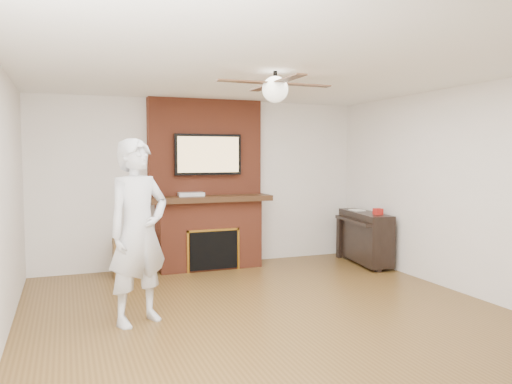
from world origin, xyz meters
name	(u,v)px	position (x,y,z in m)	size (l,w,h in m)	color
room_shell	(275,197)	(0.00, 0.00, 1.25)	(5.36, 5.86, 2.86)	brown
fireplace	(208,201)	(0.00, 2.55, 1.00)	(1.78, 0.64, 2.50)	brown
tv	(208,155)	(0.00, 2.50, 1.68)	(1.00, 0.08, 0.60)	black
ceiling_fan	(275,88)	(0.00, 0.00, 2.33)	(1.21, 1.21, 0.31)	black
person	(138,232)	(-1.31, 0.36, 0.92)	(0.67, 0.45, 1.83)	silver
side_table	(132,255)	(-1.12, 2.48, 0.27)	(0.53, 0.53, 0.58)	brown
piano	(365,236)	(2.30, 1.88, 0.43)	(0.61, 1.26, 0.89)	black
cable_box	(191,194)	(-0.27, 2.45, 1.11)	(0.37, 0.21, 0.05)	silver
candle_orange	(200,266)	(-0.16, 2.38, 0.07)	(0.06, 0.06, 0.13)	#CF5118
candle_green	(212,267)	(-0.01, 2.32, 0.04)	(0.07, 0.07, 0.09)	#4A8C38
candle_cream	(223,266)	(0.16, 2.30, 0.06)	(0.08, 0.08, 0.11)	beige
candle_blue	(221,267)	(0.13, 2.31, 0.04)	(0.06, 0.06, 0.08)	#325298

